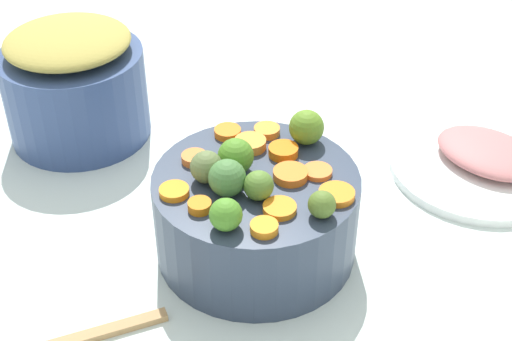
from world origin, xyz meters
name	(u,v)px	position (x,y,z in m)	size (l,w,h in m)	color
tabletop	(266,241)	(0.00, 0.00, 0.01)	(2.40, 2.40, 0.02)	silver
serving_bowl_carrots	(256,215)	(0.03, 0.01, 0.07)	(0.23, 0.23, 0.11)	#2F3A4F
metal_pot	(76,94)	(0.04, -0.35, 0.09)	(0.20, 0.20, 0.13)	#33487A
stuffing_mound	(67,41)	(0.04, -0.35, 0.17)	(0.17, 0.17, 0.04)	#AB9B48
carrot_slice_0	(228,132)	(-0.01, -0.08, 0.13)	(0.03, 0.03, 0.01)	orange
carrot_slice_1	(264,228)	(0.08, 0.08, 0.13)	(0.03, 0.03, 0.01)	orange
carrot_slice_2	(285,152)	(-0.03, 0.00, 0.13)	(0.03, 0.03, 0.01)	orange
carrot_slice_3	(290,175)	(0.00, 0.04, 0.13)	(0.04, 0.04, 0.01)	orange
carrot_slice_4	(194,158)	(0.06, -0.06, 0.13)	(0.03, 0.03, 0.01)	orange
carrot_slice_5	(267,131)	(-0.04, -0.04, 0.13)	(0.03, 0.03, 0.01)	orange
carrot_slice_6	(280,208)	(0.05, 0.07, 0.13)	(0.04, 0.04, 0.01)	orange
carrot_slice_7	(250,144)	(-0.01, -0.04, 0.13)	(0.04, 0.04, 0.01)	orange
carrot_slice_8	(200,206)	(0.11, 0.01, 0.13)	(0.03, 0.03, 0.01)	orange
carrot_slice_9	(174,191)	(0.11, -0.03, 0.13)	(0.03, 0.03, 0.01)	orange
carrot_slice_10	(318,171)	(-0.03, 0.05, 0.13)	(0.03, 0.03, 0.01)	orange
carrot_slice_11	(337,194)	(-0.01, 0.09, 0.13)	(0.04, 0.04, 0.01)	orange
brussels_sprout_0	(207,167)	(0.07, -0.02, 0.15)	(0.04, 0.04, 0.04)	#5C6F3D
brussels_sprout_1	(259,185)	(0.05, 0.04, 0.14)	(0.03, 0.03, 0.03)	#53792E
brussels_sprout_2	(308,128)	(-0.06, 0.00, 0.15)	(0.04, 0.04, 0.04)	#5A8324
brussels_sprout_3	(227,178)	(0.07, 0.01, 0.15)	(0.04, 0.04, 0.04)	#44743A
brussels_sprout_4	(226,215)	(0.11, 0.05, 0.14)	(0.03, 0.03, 0.03)	#498727
brussels_sprout_5	(322,204)	(0.02, 0.10, 0.14)	(0.03, 0.03, 0.03)	#53702A
brussels_sprout_6	(236,156)	(0.03, -0.02, 0.15)	(0.04, 0.04, 0.04)	#498123
ham_plate	(477,168)	(-0.30, 0.11, 0.03)	(0.24, 0.24, 0.01)	white
ham_slice_main	(489,153)	(-0.32, 0.11, 0.05)	(0.15, 0.11, 0.03)	#BD6F6F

